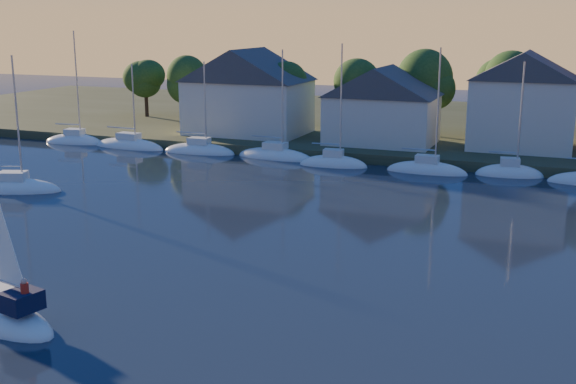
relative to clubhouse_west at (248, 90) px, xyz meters
The scene contains 8 objects.
shoreline_land 28.43m from the clubhouse_west, 37.69° to the left, with size 160.00×50.00×2.00m, color #2F3720.
wooden_dock 23.56m from the clubhouse_west, 15.26° to the right, with size 120.00×3.00×1.00m, color brown.
clubhouse_west is the anchor object (origin of this frame).
clubhouse_centre 16.05m from the clubhouse_west, ahead, with size 11.55×8.40×8.08m.
clubhouse_east 30.02m from the clubhouse_west, ahead, with size 10.50×8.40×9.80m.
tree_line 24.55m from the clubhouse_west, 11.77° to the left, with size 93.40×5.40×8.90m.
moored_fleet 28.13m from the clubhouse_west, 19.09° to the right, with size 95.50×2.40×12.05m.
drifting_sailboat_left 31.20m from the clubhouse_west, 104.72° to the right, with size 8.31×5.10×12.21m.
Camera 1 is at (12.73, -17.25, 13.96)m, focal length 45.00 mm.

